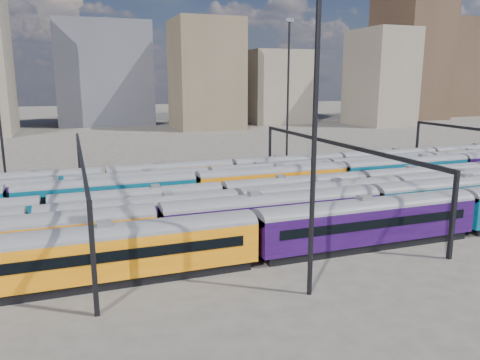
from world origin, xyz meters
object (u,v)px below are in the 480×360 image
object	(u,v)px
rake_1	(158,223)
mast_2	(316,104)
rake_0	(368,217)
rake_2	(141,212)

from	to	relation	value
rake_1	mast_2	distance (m)	18.62
rake_1	mast_2	xyz separation A→B (m)	(9.03, -12.00, 11.02)
rake_0	rake_2	bearing A→B (deg)	153.00
rake_2	mast_2	xyz separation A→B (m)	(9.78, -17.00, 11.35)
rake_0	mast_2	bearing A→B (deg)	-144.59
rake_0	rake_2	distance (m)	22.03
rake_0	mast_2	xyz separation A→B (m)	(-9.85, -7.00, 11.01)
rake_0	rake_2	world-z (taller)	rake_0
mast_2	rake_1	bearing A→B (deg)	126.96
rake_2	rake_1	bearing A→B (deg)	-81.50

